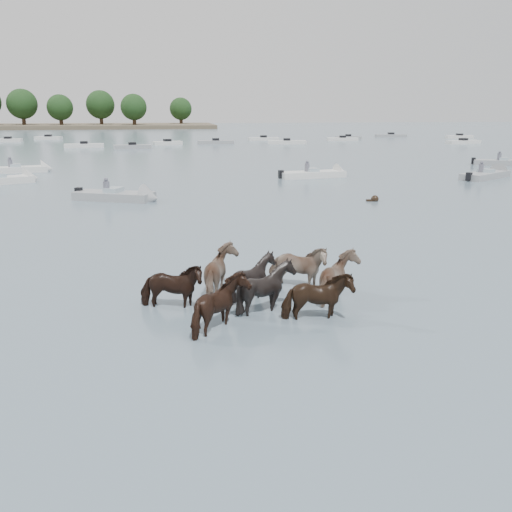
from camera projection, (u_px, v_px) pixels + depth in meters
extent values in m
plane|color=slate|center=(342.00, 317.00, 13.73)|extent=(400.00, 400.00, 0.00)
imported|color=black|center=(171.00, 290.00, 14.19)|extent=(1.87, 1.13, 1.47)
imported|color=gray|center=(223.00, 274.00, 15.34)|extent=(1.59, 1.78, 1.59)
imported|color=black|center=(254.00, 280.00, 14.94)|extent=(1.50, 1.37, 1.50)
imported|color=gray|center=(297.00, 270.00, 15.88)|extent=(1.99, 1.49, 1.53)
imported|color=black|center=(222.00, 309.00, 12.77)|extent=(1.62, 1.78, 1.52)
imported|color=black|center=(267.00, 291.00, 13.99)|extent=(1.78, 1.69, 1.57)
imported|color=black|center=(317.00, 301.00, 13.39)|extent=(1.76, 0.83, 1.48)
imported|color=gray|center=(341.00, 281.00, 14.86)|extent=(1.56, 1.74, 1.53)
sphere|color=black|center=(375.00, 199.00, 30.96)|extent=(0.44, 0.44, 0.44)
cube|color=black|center=(371.00, 201.00, 30.94)|extent=(0.50, 0.22, 0.18)
cube|color=silver|center=(0.00, 181.00, 38.09)|extent=(4.67, 3.51, 0.55)
cone|color=silver|center=(32.00, 179.00, 39.41)|extent=(1.55, 1.84, 1.60)
cube|color=gray|center=(114.00, 197.00, 31.30)|extent=(4.86, 3.32, 0.55)
cone|color=gray|center=(151.00, 198.00, 30.75)|extent=(1.47, 1.83, 1.60)
cube|color=#99ADB7|center=(114.00, 191.00, 31.21)|extent=(1.18, 1.35, 0.35)
cube|color=black|center=(79.00, 193.00, 31.81)|extent=(0.46, 0.46, 0.60)
cylinder|color=#595966|center=(106.00, 187.00, 31.09)|extent=(0.36, 0.36, 0.70)
sphere|color=#595966|center=(106.00, 180.00, 30.98)|extent=(0.24, 0.24, 0.24)
cube|color=silver|center=(312.00, 175.00, 41.68)|extent=(5.35, 2.42, 0.55)
cone|color=silver|center=(342.00, 174.00, 42.49)|extent=(1.15, 1.73, 1.60)
cube|color=#99ADB7|center=(312.00, 170.00, 41.58)|extent=(0.97, 1.24, 0.35)
cube|color=black|center=(281.00, 174.00, 40.83)|extent=(0.40, 0.40, 0.60)
cylinder|color=#595966|center=(307.00, 168.00, 41.47)|extent=(0.36, 0.36, 0.70)
sphere|color=#595966|center=(307.00, 162.00, 41.35)|extent=(0.24, 0.24, 0.24)
cube|color=gray|center=(485.00, 176.00, 41.14)|extent=(5.29, 4.19, 0.55)
cone|color=gray|center=(500.00, 173.00, 42.85)|extent=(1.62, 1.83, 1.60)
cube|color=#99ADB7|center=(486.00, 171.00, 41.05)|extent=(1.28, 1.37, 0.35)
cube|color=black|center=(469.00, 177.00, 39.40)|extent=(0.48, 0.48, 0.60)
cylinder|color=#595966|center=(481.00, 169.00, 40.94)|extent=(0.36, 0.36, 0.70)
sphere|color=#595966|center=(482.00, 163.00, 40.82)|extent=(0.24, 0.24, 0.24)
cube|color=gray|center=(502.00, 163.00, 50.94)|extent=(5.41, 3.52, 0.55)
cube|color=#99ADB7|center=(503.00, 159.00, 50.85)|extent=(1.18, 1.34, 0.35)
cube|color=black|center=(473.00, 161.00, 51.50)|extent=(0.46, 0.46, 0.60)
cylinder|color=#595966|center=(499.00, 157.00, 50.73)|extent=(0.36, 0.36, 0.70)
sphere|color=#595966|center=(500.00, 152.00, 50.61)|extent=(0.24, 0.24, 0.24)
cube|color=silver|center=(16.00, 170.00, 44.94)|extent=(5.11, 2.73, 0.55)
cone|color=silver|center=(47.00, 169.00, 45.88)|extent=(1.26, 1.77, 1.60)
cube|color=#99ADB7|center=(16.00, 166.00, 44.85)|extent=(1.05, 1.28, 0.35)
cylinder|color=#595966|center=(10.00, 164.00, 44.74)|extent=(0.36, 0.36, 0.70)
sphere|color=#595966|center=(10.00, 158.00, 44.62)|extent=(0.24, 0.24, 0.24)
cube|color=silver|center=(8.00, 141.00, 87.02)|extent=(4.27, 1.52, 0.60)
cube|color=black|center=(8.00, 138.00, 86.92)|extent=(1.01, 1.01, 0.50)
cube|color=silver|center=(48.00, 138.00, 93.92)|extent=(4.72, 2.35, 0.60)
cube|color=black|center=(48.00, 136.00, 93.82)|extent=(1.18, 1.18, 0.50)
cube|color=silver|center=(84.00, 146.00, 74.39)|extent=(5.37, 1.99, 0.60)
cube|color=black|center=(84.00, 143.00, 74.29)|extent=(1.09, 1.09, 0.50)
cube|color=gray|center=(132.00, 147.00, 72.15)|extent=(5.04, 2.10, 0.60)
cube|color=black|center=(132.00, 144.00, 72.05)|extent=(1.12, 1.12, 0.50)
cube|color=silver|center=(167.00, 143.00, 79.89)|extent=(4.51, 2.70, 0.60)
cube|color=black|center=(167.00, 141.00, 79.79)|extent=(1.25, 1.25, 0.50)
cube|color=gray|center=(216.00, 142.00, 82.14)|extent=(5.45, 1.52, 0.60)
cube|color=black|center=(216.00, 140.00, 82.04)|extent=(1.00, 1.00, 0.50)
cube|color=silver|center=(263.00, 139.00, 91.08)|extent=(5.18, 1.74, 0.60)
cube|color=black|center=(263.00, 137.00, 90.98)|extent=(1.05, 1.05, 0.50)
cube|color=silver|center=(287.00, 142.00, 81.94)|extent=(5.96, 2.32, 0.60)
cube|color=black|center=(287.00, 140.00, 81.84)|extent=(1.13, 1.13, 0.50)
cube|color=silver|center=(342.00, 139.00, 90.22)|extent=(5.28, 2.42, 0.60)
cube|color=black|center=(343.00, 137.00, 90.12)|extent=(1.17, 1.17, 0.50)
cube|color=gray|center=(348.00, 138.00, 95.00)|extent=(4.79, 2.63, 0.60)
cube|color=black|center=(348.00, 136.00, 94.90)|extent=(1.22, 1.22, 0.50)
cube|color=gray|center=(391.00, 136.00, 102.42)|extent=(5.94, 1.95, 0.60)
cube|color=black|center=(391.00, 134.00, 102.32)|extent=(1.08, 1.08, 0.50)
cube|color=silver|center=(463.00, 142.00, 82.37)|extent=(5.93, 2.77, 0.60)
cube|color=black|center=(463.00, 140.00, 82.27)|extent=(1.20, 1.20, 0.50)
cube|color=silver|center=(459.00, 137.00, 97.92)|extent=(4.89, 2.06, 0.60)
cube|color=black|center=(460.00, 135.00, 97.82)|extent=(1.11, 1.11, 0.50)
cylinder|color=#382619|center=(24.00, 122.00, 147.44)|extent=(1.00, 1.00, 3.60)
sphere|color=black|center=(22.00, 104.00, 146.20)|extent=(8.01, 8.01, 8.01)
cylinder|color=#382619|center=(61.00, 123.00, 146.83)|extent=(1.00, 1.00, 3.10)
sphere|color=black|center=(60.00, 107.00, 145.76)|extent=(6.89, 6.89, 6.89)
cylinder|color=#382619|center=(102.00, 121.00, 152.59)|extent=(1.00, 1.00, 3.53)
sphere|color=black|center=(100.00, 105.00, 151.38)|extent=(7.84, 7.84, 7.84)
cylinder|color=#382619|center=(135.00, 123.00, 147.35)|extent=(1.00, 1.00, 3.15)
sphere|color=black|center=(134.00, 107.00, 146.27)|extent=(7.00, 7.00, 7.00)
cylinder|color=#382619|center=(181.00, 122.00, 159.64)|extent=(1.00, 1.00, 2.90)
sphere|color=black|center=(181.00, 109.00, 158.64)|extent=(6.45, 6.45, 6.45)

